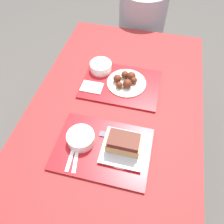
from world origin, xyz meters
TOP-DOWN VIEW (x-y plane):
  - ground_plane at (0.00, 0.00)m, footprint 12.00×12.00m
  - picnic_table at (0.00, 0.00)m, footprint 0.91×1.55m
  - picnic_bench_far at (0.00, 0.99)m, footprint 0.86×0.28m
  - tray_near at (0.00, -0.23)m, footprint 0.44×0.31m
  - tray_far at (-0.01, 0.20)m, footprint 0.44×0.31m
  - bowl_coleslaw_near at (-0.11, -0.21)m, footprint 0.13×0.13m
  - brisket_sandwich_plate at (0.09, -0.21)m, footprint 0.20×0.20m
  - plastic_fork_near at (-0.13, -0.29)m, footprint 0.03×0.17m
  - plastic_knife_near at (-0.10, -0.29)m, footprint 0.05×0.17m
  - condiment_packet at (-0.02, -0.16)m, footprint 0.04×0.03m
  - bowl_coleslaw_far at (-0.15, 0.28)m, footprint 0.13×0.13m
  - wings_plate_far at (0.02, 0.20)m, footprint 0.22×0.22m
  - napkin_far at (-0.16, 0.13)m, footprint 0.12×0.08m
  - person_seated_across at (0.00, 0.99)m, footprint 0.37×0.37m

SIDE VIEW (x-z plane):
  - ground_plane at x=0.00m, z-range 0.00..0.00m
  - picnic_bench_far at x=0.00m, z-range 0.16..0.62m
  - picnic_table at x=0.00m, z-range 0.29..1.06m
  - person_seated_across at x=0.00m, z-range 0.40..1.09m
  - tray_near at x=0.00m, z-range 0.77..0.78m
  - tray_far at x=-0.01m, z-range 0.77..0.78m
  - plastic_fork_near at x=-0.13m, z-range 0.78..0.79m
  - plastic_knife_near at x=-0.10m, z-range 0.78..0.79m
  - condiment_packet at x=-0.02m, z-range 0.78..0.79m
  - napkin_far at x=-0.16m, z-range 0.78..0.79m
  - wings_plate_far at x=0.02m, z-range 0.77..0.83m
  - bowl_coleslaw_near at x=-0.11m, z-range 0.79..0.84m
  - bowl_coleslaw_far at x=-0.15m, z-range 0.79..0.84m
  - brisket_sandwich_plate at x=0.09m, z-range 0.77..0.87m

